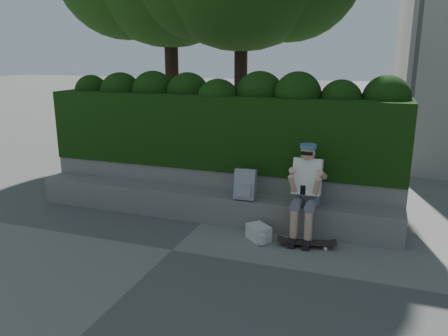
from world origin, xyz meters
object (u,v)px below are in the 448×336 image
at_px(skateboard, 307,243).
at_px(backpack_plaid, 245,184).
at_px(person, 306,187).
at_px(backpack_ground, 259,232).

bearing_deg(skateboard, backpack_plaid, 147.07).
bearing_deg(skateboard, person, 95.49).
distance_m(backpack_plaid, backpack_ground, 0.78).
relative_size(skateboard, backpack_plaid, 1.58).
relative_size(backpack_plaid, backpack_ground, 1.37).
distance_m(person, backpack_plaid, 0.94).
bearing_deg(backpack_plaid, skateboard, -25.85).
height_order(person, backpack_ground, person).
xyz_separation_m(skateboard, backpack_plaid, (-1.03, 0.43, 0.62)).
distance_m(skateboard, backpack_ground, 0.70).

